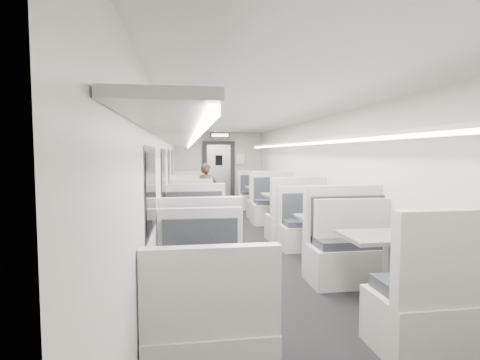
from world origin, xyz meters
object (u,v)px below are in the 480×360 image
object	(u,v)px
booth_left_b	(193,215)
booth_right_a	(262,199)
vestibule_door	(219,172)
booth_left_a	(191,200)
booth_right_c	(325,238)
booth_right_b	(285,212)
passenger	(207,191)
exit_sign	(220,135)
booth_left_d	(204,296)
booth_right_d	(387,271)
booth_left_c	(197,240)

from	to	relation	value
booth_left_b	booth_right_a	world-z (taller)	booth_right_a
booth_left_b	vestibule_door	bearing A→B (deg)	78.14
booth_left_a	booth_right_c	xyz separation A→B (m)	(2.00, -5.03, -0.01)
booth_right_a	booth_right_b	size ratio (longest dim) A/B	0.93
booth_right_a	booth_right_c	xyz separation A→B (m)	(0.00, -4.80, -0.02)
booth_left_b	booth_right_a	xyz separation A→B (m)	(2.00, 2.30, 0.03)
booth_left_b	booth_right_b	distance (m)	2.01
passenger	exit_sign	xyz separation A→B (m)	(0.61, 2.77, 1.56)
booth_right_b	booth_left_d	bearing A→B (deg)	-114.33
vestibule_door	booth_right_d	bearing A→B (deg)	-83.73
booth_left_c	vestibule_door	distance (m)	7.31
booth_left_c	booth_right_c	world-z (taller)	booth_left_c
booth_left_b	booth_right_c	xyz separation A→B (m)	(2.00, -2.50, 0.01)
vestibule_door	booth_left_a	bearing A→B (deg)	-114.15
booth_left_b	booth_left_d	bearing A→B (deg)	-90.00
booth_right_d	booth_right_b	bearing A→B (deg)	90.00
booth_right_b	exit_sign	distance (m)	4.91
exit_sign	booth_right_b	bearing A→B (deg)	-77.28
vestibule_door	booth_right_b	bearing A→B (deg)	-78.51
passenger	exit_sign	bearing A→B (deg)	67.08
booth_right_b	booth_right_d	world-z (taller)	booth_right_d
booth_right_b	exit_sign	size ratio (longest dim) A/B	3.76
booth_right_b	vestibule_door	distance (m)	5.06
booth_right_b	passenger	size ratio (longest dim) A/B	1.63
booth_left_b	booth_right_c	size ratio (longest dim) A/B	0.97
booth_left_a	booth_right_b	xyz separation A→B (m)	(2.00, -2.69, 0.04)
booth_right_d	booth_left_c	bearing A→B (deg)	136.68
booth_left_c	vestibule_door	world-z (taller)	vestibule_door
vestibule_door	booth_left_b	bearing A→B (deg)	-101.86
booth_right_c	passenger	world-z (taller)	passenger
booth_left_c	booth_right_b	size ratio (longest dim) A/B	0.93
booth_left_b	booth_right_d	distance (m)	4.78
booth_left_a	booth_left_b	xyz separation A→B (m)	(0.00, -2.53, -0.02)
vestibule_door	exit_sign	distance (m)	1.33
booth_right_a	booth_right_b	distance (m)	2.46
booth_left_d	vestibule_door	bearing A→B (deg)	83.89
booth_right_c	passenger	size ratio (longest dim) A/B	1.44
booth_right_a	passenger	distance (m)	1.83
booth_left_d	booth_right_b	size ratio (longest dim) A/B	0.85
booth_left_c	passenger	bearing A→B (deg)	84.41
booth_right_c	vestibule_door	xyz separation A→B (m)	(-1.00, 7.26, 0.67)
booth_left_d	booth_right_a	xyz separation A→B (m)	(2.00, 6.88, 0.03)
booth_left_a	booth_left_d	distance (m)	7.11
booth_left_d	exit_sign	xyz separation A→B (m)	(1.00, 8.85, 1.93)
booth_right_d	passenger	bearing A→B (deg)	105.43
booth_left_a	booth_right_a	size ratio (longest dim) A/B	0.98
booth_left_d	booth_right_c	world-z (taller)	booth_right_c
booth_left_b	booth_left_c	distance (m)	2.45
booth_left_d	exit_sign	size ratio (longest dim) A/B	3.20
exit_sign	booth_right_a	bearing A→B (deg)	-63.10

